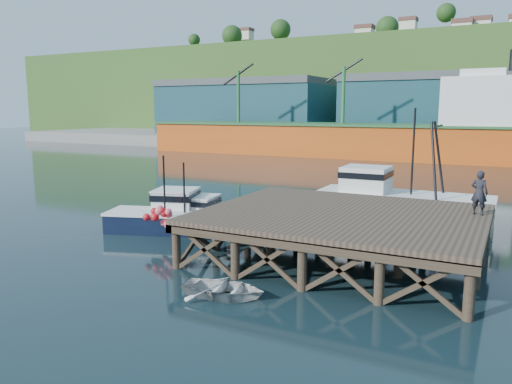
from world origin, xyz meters
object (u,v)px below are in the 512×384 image
Objects in this scene: boat_navy at (171,215)px; dockworker at (479,193)px; boat_black at (192,217)px; trawler at (399,199)px; dinghy at (224,289)px.

boat_navy is 15.67m from dockworker.
dockworker is (15.44, 1.46, 2.24)m from boat_navy.
boat_black is 12.25m from trawler.
trawler reaches higher than boat_black.
dockworker is (4.67, -6.44, 1.71)m from trawler.
dockworker reaches higher than dinghy.
boat_black is 14.74m from dockworker.
trawler is (9.85, 7.26, 0.68)m from boat_black.
trawler is at bearing 17.93° from boat_navy.
boat_black is at bearing 17.89° from dockworker.
boat_navy is 2.38× the size of dinghy.
trawler reaches higher than dinghy.
trawler is at bearing -18.78° from dinghy.
boat_navy is 1.13m from boat_black.
dockworker is at bearing -12.93° from boat_navy.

